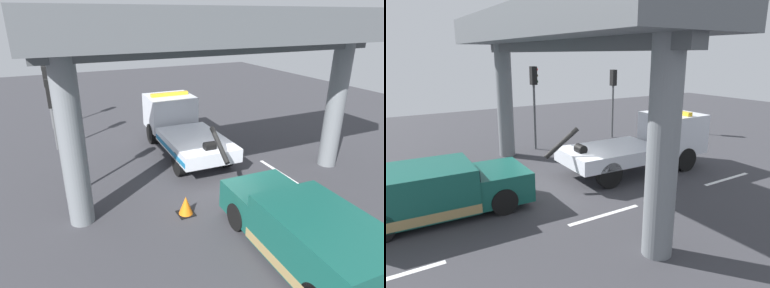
% 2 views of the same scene
% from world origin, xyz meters
% --- Properties ---
extents(ground_plane, '(60.00, 40.00, 0.10)m').
position_xyz_m(ground_plane, '(0.00, 0.00, -0.05)').
color(ground_plane, '#38383D').
extents(lane_stripe_mid, '(2.60, 0.16, 0.01)m').
position_xyz_m(lane_stripe_mid, '(0.00, -2.74, 0.00)').
color(lane_stripe_mid, silver).
rests_on(lane_stripe_mid, ground).
extents(lane_stripe_east, '(2.60, 0.16, 0.01)m').
position_xyz_m(lane_stripe_east, '(6.00, -2.74, 0.00)').
color(lane_stripe_east, silver).
rests_on(lane_stripe_east, ground).
extents(tow_truck_white, '(7.29, 2.60, 2.46)m').
position_xyz_m(tow_truck_white, '(4.22, -0.02, 1.20)').
color(tow_truck_white, silver).
rests_on(tow_truck_white, ground).
extents(towed_van_green, '(5.26, 2.36, 1.58)m').
position_xyz_m(towed_van_green, '(-4.42, 0.00, 0.78)').
color(towed_van_green, '#145147').
rests_on(towed_van_green, ground).
extents(overpass_structure, '(3.60, 12.24, 6.28)m').
position_xyz_m(overpass_structure, '(-0.16, 0.00, 5.40)').
color(overpass_structure, slate).
rests_on(overpass_structure, ground).
extents(traffic_light_near, '(0.39, 0.32, 4.22)m').
position_xyz_m(traffic_light_near, '(1.52, 5.41, 3.08)').
color(traffic_light_near, '#515456').
rests_on(traffic_light_near, ground).
extents(traffic_light_far, '(0.39, 0.32, 3.95)m').
position_xyz_m(traffic_light_far, '(6.52, 5.41, 2.89)').
color(traffic_light_far, '#515456').
rests_on(traffic_light_far, ground).
extents(traffic_light_mid, '(0.39, 0.32, 4.16)m').
position_xyz_m(traffic_light_mid, '(10.02, 5.41, 3.04)').
color(traffic_light_mid, '#515456').
rests_on(traffic_light_mid, ground).
extents(traffic_cone_orange, '(0.53, 0.53, 0.64)m').
position_xyz_m(traffic_cone_orange, '(-1.16, 2.01, 0.30)').
color(traffic_cone_orange, orange).
rests_on(traffic_cone_orange, ground).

